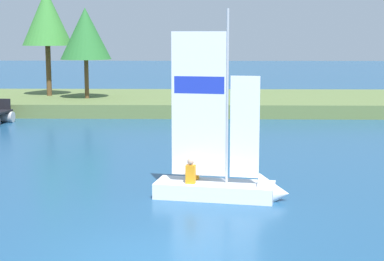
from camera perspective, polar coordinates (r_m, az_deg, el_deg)
ground_plane at (r=14.33m, az=-4.34°, el=-11.48°), size 200.00×200.00×0.00m
shore_bank at (r=41.71m, az=-0.59°, el=2.59°), size 80.00×10.56×0.82m
shoreline_tree_midleft at (r=42.94m, az=-13.09°, el=9.97°), size 3.28×3.28×7.02m
shoreline_tree_centre at (r=40.67m, az=-9.68°, el=8.69°), size 3.22×3.22×5.75m
sailboat at (r=19.05m, az=3.68°, el=-4.76°), size 4.21×1.95×6.02m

